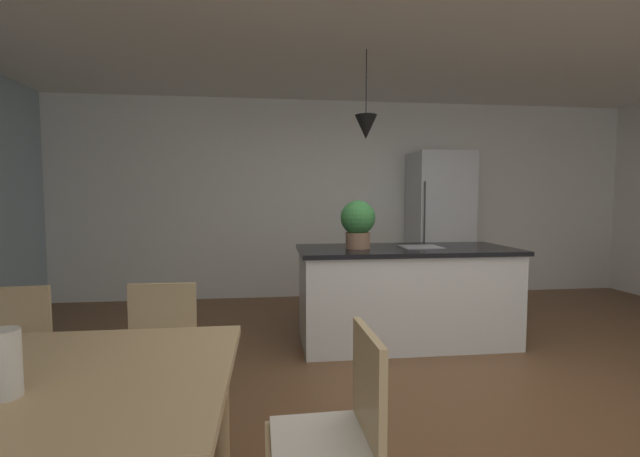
# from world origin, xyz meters

# --- Properties ---
(ground_plane) EXTENTS (10.00, 8.40, 0.04)m
(ground_plane) POSITION_xyz_m (0.00, 0.00, -0.02)
(ground_plane) COLOR brown
(wall_back_kitchen) EXTENTS (10.00, 0.12, 2.70)m
(wall_back_kitchen) POSITION_xyz_m (0.00, 3.26, 1.35)
(wall_back_kitchen) COLOR white
(wall_back_kitchen) RESTS_ON ground_plane
(chair_far_right) EXTENTS (0.41, 0.41, 0.87)m
(chair_far_right) POSITION_xyz_m (-1.78, -0.21, 0.47)
(chair_far_right) COLOR tan
(chair_far_right) RESTS_ON ground_plane
(chair_far_left) EXTENTS (0.42, 0.42, 0.87)m
(chair_far_left) POSITION_xyz_m (-2.57, -0.21, 0.47)
(chair_far_left) COLOR tan
(chair_far_left) RESTS_ON ground_plane
(chair_kitchen_end) EXTENTS (0.41, 0.41, 0.87)m
(chair_kitchen_end) POSITION_xyz_m (-0.92, -1.08, 0.47)
(chair_kitchen_end) COLOR tan
(chair_kitchen_end) RESTS_ON ground_plane
(kitchen_island) EXTENTS (2.01, 0.88, 0.91)m
(kitchen_island) POSITION_xyz_m (0.11, 1.23, 0.46)
(kitchen_island) COLOR silver
(kitchen_island) RESTS_ON ground_plane
(refrigerator) EXTENTS (0.75, 0.67, 1.98)m
(refrigerator) POSITION_xyz_m (1.12, 2.86, 0.99)
(refrigerator) COLOR silver
(refrigerator) RESTS_ON ground_plane
(pendant_over_island_main) EXTENTS (0.20, 0.20, 0.80)m
(pendant_over_island_main) POSITION_xyz_m (-0.28, 1.23, 2.01)
(pendant_over_island_main) COLOR black
(potted_plant_on_island) EXTENTS (0.32, 0.32, 0.44)m
(potted_plant_on_island) POSITION_xyz_m (-0.35, 1.23, 1.15)
(potted_plant_on_island) COLOR #8C664C
(potted_plant_on_island) RESTS_ON kitchen_island
(vase_on_dining_table) EXTENTS (0.10, 0.10, 0.21)m
(vase_on_dining_table) POSITION_xyz_m (-1.95, -1.23, 0.86)
(vase_on_dining_table) COLOR silver
(vase_on_dining_table) RESTS_ON dining_table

